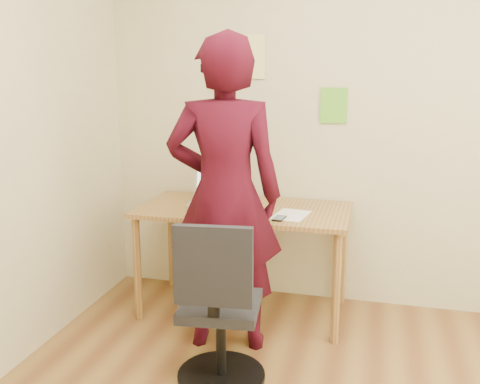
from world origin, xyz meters
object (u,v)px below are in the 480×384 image
(phone, at_px, (279,218))
(office_chair, at_px, (219,316))
(person, at_px, (225,196))
(desk, at_px, (244,220))
(laptop, at_px, (217,195))

(phone, height_order, office_chair, office_chair)
(phone, relative_size, person, 0.07)
(person, bearing_deg, phone, -150.39)
(desk, xyz_separation_m, office_chair, (0.09, -0.90, -0.26))
(phone, bearing_deg, person, -133.07)
(laptop, xyz_separation_m, phone, (0.50, -0.29, -0.05))
(desk, bearing_deg, office_chair, -84.17)
(office_chair, height_order, person, person)
(desk, xyz_separation_m, laptop, (-0.22, 0.08, 0.14))
(person, bearing_deg, office_chair, 90.89)
(laptop, height_order, person, person)
(desk, relative_size, person, 0.76)
(desk, bearing_deg, laptop, 159.13)
(laptop, distance_m, person, 0.59)
(laptop, relative_size, phone, 3.04)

